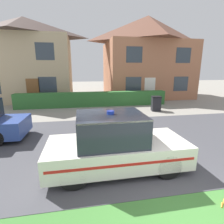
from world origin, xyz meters
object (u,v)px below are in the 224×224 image
(police_car, at_px, (115,144))
(wheelie_bin, at_px, (156,103))
(house_left, at_px, (27,59))
(house_right, at_px, (147,57))

(police_car, distance_m, wheelie_bin, 7.84)
(wheelie_bin, bearing_deg, police_car, -112.92)
(police_car, bearing_deg, wheelie_bin, 57.41)
(police_car, xyz_separation_m, wheelie_bin, (4.18, 6.63, -0.24))
(house_left, bearing_deg, wheelie_bin, -33.79)
(police_car, height_order, house_right, house_right)
(house_left, distance_m, wheelie_bin, 12.22)
(police_car, height_order, house_left, house_left)
(house_left, xyz_separation_m, wheelie_bin, (9.81, -6.56, -3.18))
(house_left, relative_size, house_right, 0.93)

